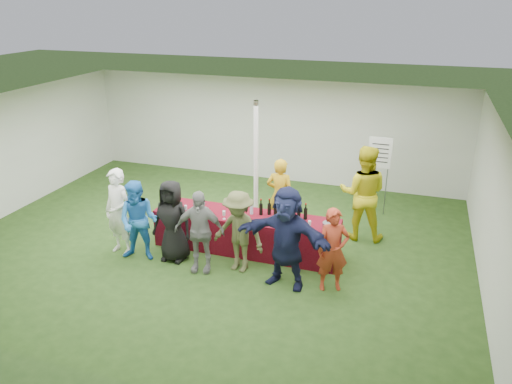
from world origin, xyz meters
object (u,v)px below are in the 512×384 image
(dump_bucket, at_px, (329,227))
(customer_5, at_px, (286,237))
(staff_back, at_px, (363,193))
(customer_2, at_px, (172,221))
(customer_6, at_px, (333,250))
(serving_table, at_px, (246,233))
(wine_list_sign, at_px, (379,159))
(customer_0, at_px, (119,212))
(customer_3, at_px, (199,231))
(customer_1, at_px, (139,221))
(customer_4, at_px, (239,232))
(staff_pourer, at_px, (280,196))

(dump_bucket, bearing_deg, customer_5, -128.25)
(staff_back, height_order, customer_2, staff_back)
(dump_bucket, height_order, customer_6, customer_6)
(customer_2, xyz_separation_m, customer_5, (2.24, -0.20, 0.11))
(customer_5, height_order, customer_6, customer_5)
(serving_table, height_order, wine_list_sign, wine_list_sign)
(customer_0, bearing_deg, customer_3, 10.11)
(customer_3, bearing_deg, wine_list_sign, 41.75)
(wine_list_sign, height_order, customer_0, wine_list_sign)
(dump_bucket, bearing_deg, serving_table, 172.38)
(customer_5, bearing_deg, customer_1, -171.36)
(wine_list_sign, height_order, staff_back, staff_back)
(staff_back, bearing_deg, customer_4, 42.35)
(serving_table, relative_size, wine_list_sign, 2.00)
(dump_bucket, distance_m, customer_6, 0.66)
(dump_bucket, bearing_deg, customer_4, -160.49)
(serving_table, distance_m, customer_5, 1.53)
(customer_1, height_order, customer_2, customer_2)
(staff_pourer, xyz_separation_m, customer_3, (-0.92, -1.99, -0.03))
(customer_3, bearing_deg, staff_pourer, 54.41)
(wine_list_sign, bearing_deg, serving_table, -130.40)
(wine_list_sign, xyz_separation_m, customer_6, (-0.38, -3.44, -0.58))
(serving_table, bearing_deg, wine_list_sign, 49.60)
(customer_4, bearing_deg, serving_table, 110.09)
(customer_1, bearing_deg, customer_2, 8.43)
(staff_pourer, xyz_separation_m, customer_1, (-2.17, -1.96, -0.03))
(dump_bucket, height_order, wine_list_sign, wine_list_sign)
(customer_0, relative_size, customer_5, 0.95)
(customer_1, relative_size, customer_6, 1.06)
(staff_back, bearing_deg, customer_5, 61.98)
(customer_0, relative_size, customer_1, 1.10)
(customer_4, height_order, customer_5, customer_5)
(wine_list_sign, distance_m, staff_back, 1.39)
(dump_bucket, xyz_separation_m, customer_1, (-3.43, -0.73, -0.06))
(dump_bucket, distance_m, wine_list_sign, 2.91)
(staff_pourer, distance_m, customer_5, 2.09)
(customer_1, bearing_deg, customer_6, -6.99)
(staff_back, relative_size, customer_5, 1.09)
(serving_table, height_order, customer_1, customer_1)
(staff_back, distance_m, customer_0, 4.80)
(customer_0, height_order, customer_1, customer_0)
(staff_pourer, height_order, customer_3, staff_pourer)
(customer_3, height_order, customer_6, customer_3)
(serving_table, distance_m, customer_6, 2.05)
(customer_1, bearing_deg, customer_3, -9.95)
(customer_4, bearing_deg, customer_2, -169.12)
(serving_table, height_order, customer_2, customer_2)
(customer_0, bearing_deg, customer_4, 16.52)
(dump_bucket, xyz_separation_m, customer_2, (-2.83, -0.55, -0.05))
(dump_bucket, height_order, staff_pourer, staff_pourer)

